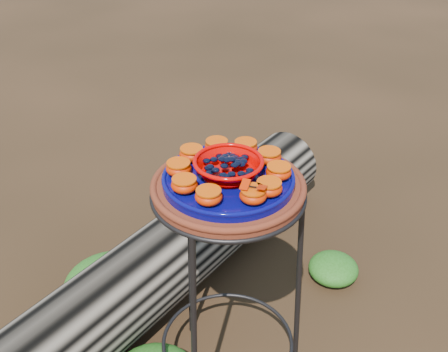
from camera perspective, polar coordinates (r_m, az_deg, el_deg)
plant_stand at (r=1.66m, az=0.39°, el=-11.85°), size 0.44×0.44×0.70m
terracotta_saucer at (r=1.43m, az=0.44°, el=-1.31°), size 0.39×0.39×0.03m
cobalt_plate at (r=1.42m, az=0.44°, el=-0.40°), size 0.33×0.33×0.02m
red_bowl at (r=1.40m, az=0.45°, el=0.78°), size 0.17×0.17×0.05m
glass_gems at (r=1.38m, az=0.45°, el=2.00°), size 0.13×0.13×0.02m
orange_half_0 at (r=1.31m, az=2.97°, el=-1.97°), size 0.07×0.07×0.04m
orange_half_1 at (r=1.34m, az=4.59°, el=-1.22°), size 0.07×0.07×0.04m
orange_half_2 at (r=1.40m, az=5.57°, el=0.41°), size 0.07×0.07×0.04m
orange_half_3 at (r=1.46m, az=4.60°, el=1.97°), size 0.07×0.07×0.04m
orange_half_4 at (r=1.50m, az=2.21°, el=2.93°), size 0.07×0.07×0.04m
orange_half_5 at (r=1.51m, az=-0.74°, el=3.03°), size 0.07×0.07×0.04m
orange_half_6 at (r=1.47m, az=-3.31°, el=2.24°), size 0.07×0.07×0.04m
orange_half_7 at (r=1.42m, az=-4.63°, el=0.78°), size 0.07×0.07×0.04m
orange_half_8 at (r=1.35m, az=-4.05°, el=-0.89°), size 0.07×0.07×0.04m
orange_half_9 at (r=1.31m, az=-1.58°, el=-2.09°), size 0.07×0.07×0.04m
butterfly at (r=1.30m, az=3.00°, el=-1.09°), size 0.09×0.08×0.01m
driftwood_log at (r=2.14m, az=-4.31°, el=-7.22°), size 1.63×0.92×0.30m
foliage_right at (r=2.24m, az=11.06°, el=-9.14°), size 0.19×0.19×0.10m
foliage_back at (r=2.12m, az=-11.45°, el=-10.78°), size 0.34×0.34×0.17m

